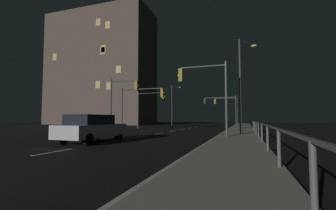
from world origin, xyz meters
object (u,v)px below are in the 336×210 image
object	(u,v)px
traffic_light_near_left	(220,104)
street_lamp_far_end	(173,101)
traffic_light_overhead_east	(122,95)
traffic_light_near_right	(150,102)
traffic_light_mid_right	(204,84)
building_distant	(101,69)
traffic_light_far_center	(226,105)
car	(92,128)
traffic_light_far_right	(141,99)
street_lamp_mid_block	(243,77)

from	to	relation	value
traffic_light_near_left	street_lamp_far_end	distance (m)	11.01
traffic_light_near_left	traffic_light_overhead_east	bearing A→B (deg)	-115.27
traffic_light_near_right	traffic_light_near_left	bearing A→B (deg)	55.52
traffic_light_mid_right	building_distant	xyz separation A→B (m)	(-28.28, 27.85, 8.81)
traffic_light_near_right	street_lamp_far_end	distance (m)	16.50
traffic_light_near_left	building_distant	xyz separation A→B (m)	(-27.20, 5.62, 8.90)
traffic_light_far_center	building_distant	bearing A→B (deg)	176.45
traffic_light_overhead_east	building_distant	xyz separation A→B (m)	(-18.99, 23.02, 8.74)
car	street_lamp_far_end	xyz separation A→B (m)	(-5.28, 32.26, 3.94)
traffic_light_near_left	building_distant	distance (m)	29.17
traffic_light_mid_right	traffic_light_far_right	world-z (taller)	traffic_light_mid_right
building_distant	traffic_light_far_center	bearing A→B (deg)	-3.55
traffic_light_far_right	traffic_light_near_left	size ratio (longest dim) A/B	1.00
street_lamp_far_end	traffic_light_mid_right	bearing A→B (deg)	-68.44
traffic_light_far_center	traffic_light_far_right	size ratio (longest dim) A/B	0.96
traffic_light_overhead_east	street_lamp_mid_block	distance (m)	12.05
street_lamp_far_end	traffic_light_far_center	bearing A→B (deg)	-6.43
car	traffic_light_near_right	size ratio (longest dim) A/B	0.91
traffic_light_far_center	traffic_light_overhead_east	distance (m)	23.08
traffic_light_far_right	traffic_light_overhead_east	distance (m)	2.67
traffic_light_far_center	traffic_light_near_left	distance (m)	3.95
car	traffic_light_mid_right	bearing A→B (deg)	42.10
car	building_distant	distance (m)	41.63
traffic_light_far_center	street_lamp_mid_block	bearing A→B (deg)	-82.62
traffic_light_mid_right	street_lamp_mid_block	distance (m)	4.05
traffic_light_far_center	traffic_light_near_left	xyz separation A→B (m)	(-0.67, -3.90, -0.08)
building_distant	traffic_light_mid_right	bearing A→B (deg)	-44.56
traffic_light_overhead_east	traffic_light_near_left	bearing A→B (deg)	64.73
street_lamp_mid_block	building_distant	distance (m)	40.43
car	traffic_light_far_right	bearing A→B (deg)	103.16
traffic_light_mid_right	building_distant	world-z (taller)	building_distant
traffic_light_near_left	street_lamp_far_end	xyz separation A→B (m)	(-9.71, 5.07, 1.10)
traffic_light_near_right	traffic_light_overhead_east	distance (m)	6.17
traffic_light_near_left	traffic_light_overhead_east	size ratio (longest dim) A/B	0.97
traffic_light_far_center	traffic_light_mid_right	world-z (taller)	traffic_light_mid_right
car	building_distant	world-z (taller)	building_distant
building_distant	street_lamp_far_end	bearing A→B (deg)	-1.83
traffic_light_overhead_east	street_lamp_mid_block	size ratio (longest dim) A/B	0.73
car	traffic_light_overhead_east	bearing A→B (deg)	111.13
car	traffic_light_near_right	xyz separation A→B (m)	(-3.30, 15.93, 2.61)
building_distant	car	bearing A→B (deg)	-55.24
traffic_light_overhead_east	building_distant	distance (m)	31.10
traffic_light_far_center	traffic_light_overhead_east	xyz separation A→B (m)	(-8.88, -21.30, 0.07)
traffic_light_far_center	street_lamp_mid_block	xyz separation A→B (m)	(3.00, -23.14, 0.89)
traffic_light_far_center	traffic_light_near_right	xyz separation A→B (m)	(-8.40, -15.16, -0.31)
street_lamp_far_end	traffic_light_overhead_east	bearing A→B (deg)	-86.20
traffic_light_mid_right	street_lamp_mid_block	world-z (taller)	street_lamp_mid_block
traffic_light_far_right	building_distant	xyz separation A→B (m)	(-19.90, 20.53, 9.02)
traffic_light_far_right	building_distant	bearing A→B (deg)	134.11
traffic_light_far_right	car	bearing A→B (deg)	-76.84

